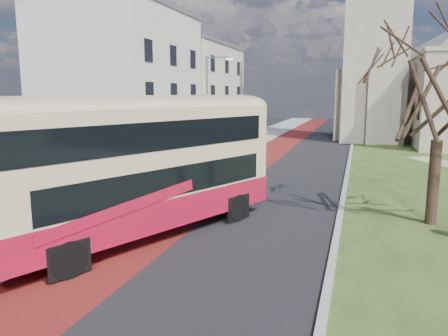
% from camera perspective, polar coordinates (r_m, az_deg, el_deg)
% --- Properties ---
extents(ground, '(160.00, 160.00, 0.00)m').
position_cam_1_polar(ground, '(16.24, -8.39, -9.77)').
color(ground, black).
rests_on(ground, ground).
extents(road_carriageway, '(9.00, 120.00, 0.01)m').
position_cam_1_polar(road_carriageway, '(34.59, 8.34, 0.70)').
color(road_carriageway, black).
rests_on(road_carriageway, ground).
extents(bus_lane, '(3.40, 120.00, 0.01)m').
position_cam_1_polar(bus_lane, '(35.10, 3.98, 0.91)').
color(bus_lane, '#591414').
rests_on(bus_lane, ground).
extents(pavement_west, '(4.00, 120.00, 0.12)m').
position_cam_1_polar(pavement_west, '(36.14, -1.89, 1.27)').
color(pavement_west, gray).
rests_on(pavement_west, ground).
extents(kerb_west, '(0.25, 120.00, 0.13)m').
position_cam_1_polar(kerb_west, '(35.54, 1.16, 1.14)').
color(kerb_west, '#999993').
rests_on(kerb_west, ground).
extents(kerb_east, '(0.25, 80.00, 0.13)m').
position_cam_1_polar(kerb_east, '(36.17, 16.06, 0.91)').
color(kerb_east, '#999993').
rests_on(kerb_east, ground).
extents(pedestrian_railing, '(0.07, 24.00, 1.12)m').
position_cam_1_polar(pedestrian_railing, '(20.80, -11.03, -3.89)').
color(pedestrian_railing, '#0D3C27').
rests_on(pedestrian_railing, ground).
extents(gothic_church, '(16.38, 18.00, 40.00)m').
position_cam_1_polar(gothic_church, '(52.67, 24.58, 17.38)').
color(gothic_church, gray).
rests_on(gothic_church, ground).
extents(street_block_near, '(10.30, 14.30, 13.00)m').
position_cam_1_polar(street_block_near, '(41.35, -13.10, 11.07)').
color(street_block_near, silver).
rests_on(street_block_near, ground).
extents(street_block_far, '(10.30, 16.30, 11.50)m').
position_cam_1_polar(street_block_far, '(55.76, -4.66, 10.12)').
color(street_block_far, beige).
rests_on(street_block_far, ground).
extents(streetlamp, '(2.13, 0.18, 8.00)m').
position_cam_1_polar(streetlamp, '(33.65, -2.00, 8.40)').
color(streetlamp, gray).
rests_on(streetlamp, pavement_west).
extents(bus, '(7.55, 12.28, 5.10)m').
position_cam_1_polar(bus, '(16.30, -11.14, 0.78)').
color(bus, '#A20E29').
rests_on(bus, ground).
extents(winter_tree_near, '(7.00, 7.00, 9.00)m').
position_cam_1_polar(winter_tree_near, '(19.53, 26.68, 11.31)').
color(winter_tree_near, '#312218').
rests_on(winter_tree_near, grass_green).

